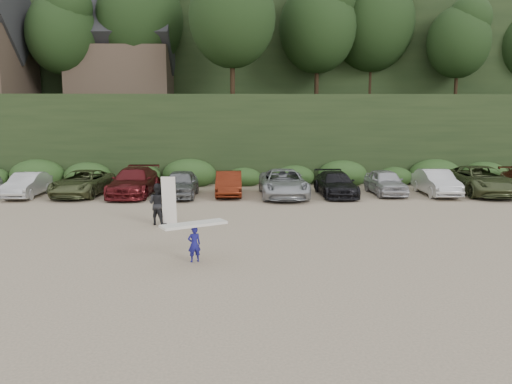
{
  "coord_description": "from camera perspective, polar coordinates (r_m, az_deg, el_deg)",
  "views": [
    {
      "loc": [
        -2.04,
        -18.41,
        4.59
      ],
      "look_at": [
        -1.53,
        3.0,
        1.3
      ],
      "focal_mm": 35.0,
      "sensor_mm": 36.0,
      "label": 1
    }
  ],
  "objects": [
    {
      "name": "adult_surfer",
      "position": [
        21.47,
        -11.05,
        -1.33
      ],
      "size": [
        1.34,
        0.96,
        2.08
      ],
      "color": "black",
      "rests_on": "ground"
    },
    {
      "name": "parked_cars",
      "position": [
        28.83,
        2.71,
        1.07
      ],
      "size": [
        34.05,
        6.42,
        1.64
      ],
      "color": "#A9A9AE",
      "rests_on": "ground"
    },
    {
      "name": "hillside_backdrop",
      "position": [
        54.77,
        0.54,
        15.69
      ],
      "size": [
        90.0,
        41.5,
        28.0
      ],
      "color": "black",
      "rests_on": "ground"
    },
    {
      "name": "child_surfer",
      "position": [
        15.86,
        -7.09,
        -4.95
      ],
      "size": [
        2.11,
        1.53,
        1.26
      ],
      "color": "navy",
      "rests_on": "ground"
    },
    {
      "name": "ground",
      "position": [
        19.08,
        4.84,
        -5.22
      ],
      "size": [
        120.0,
        120.0,
        0.0
      ],
      "primitive_type": "plane",
      "color": "tan",
      "rests_on": "ground"
    }
  ]
}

